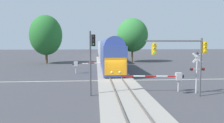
{
  "coord_description": "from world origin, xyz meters",
  "views": [
    {
      "loc": [
        -2.45,
        -25.95,
        4.71
      ],
      "look_at": [
        -0.18,
        3.7,
        2.0
      ],
      "focal_mm": 34.5,
      "sensor_mm": 36.0,
      "label": 1
    }
  ],
  "objects": [
    {
      "name": "crossing_gate_far",
      "position": [
        -4.89,
        6.29,
        1.4
      ],
      "size": [
        5.26,
        0.4,
        1.8
      ],
      "color": "#B7B7BC",
      "rests_on": "ground"
    },
    {
      "name": "crossing_gate_near",
      "position": [
        4.72,
        -6.29,
        1.4
      ],
      "size": [
        6.04,
        0.4,
        1.8
      ],
      "color": "#B7B7BC",
      "rests_on": "ground"
    },
    {
      "name": "road_centre_stripe",
      "position": [
        0.0,
        0.0,
        0.0
      ],
      "size": [
        44.0,
        0.2,
        0.01
      ],
      "color": "beige",
      "rests_on": "ground"
    },
    {
      "name": "traffic_signal_near_right",
      "position": [
        5.11,
        -8.25,
        3.82
      ],
      "size": [
        5.28,
        0.38,
        5.05
      ],
      "color": "#4C4C51",
      "rests_on": "ground"
    },
    {
      "name": "elm_centre_background",
      "position": [
        6.15,
        24.04,
        6.3
      ],
      "size": [
        7.21,
        7.21,
        10.21
      ],
      "color": "brown",
      "rests_on": "ground"
    },
    {
      "name": "railway_track",
      "position": [
        0.0,
        0.0,
        0.1
      ],
      "size": [
        4.4,
        80.0,
        0.32
      ],
      "color": "gray",
      "rests_on": "ground"
    },
    {
      "name": "ground_plane",
      "position": [
        0.0,
        0.0,
        0.0
      ],
      "size": [
        220.0,
        220.0,
        0.0
      ],
      "primitive_type": "plane",
      "color": "#3D3D42"
    },
    {
      "name": "pine_left_background",
      "position": [
        -13.2,
        22.03,
        6.18
      ],
      "size": [
        6.96,
        6.96,
        10.52
      ],
      "color": "brown",
      "rests_on": "ground"
    },
    {
      "name": "traffic_signal_median",
      "position": [
        -2.77,
        -7.37,
        3.78
      ],
      "size": [
        0.53,
        0.38,
        5.65
      ],
      "color": "#4C4C51",
      "rests_on": "ground"
    },
    {
      "name": "crossing_signal_mast",
      "position": [
        6.8,
        -7.1,
        2.35
      ],
      "size": [
        1.36,
        0.44,
        3.84
      ],
      "color": "#B2B2B7",
      "rests_on": "ground"
    },
    {
      "name": "commuter_train",
      "position": [
        0.0,
        29.79,
        2.73
      ],
      "size": [
        3.04,
        63.02,
        5.16
      ],
      "color": "#384C93",
      "rests_on": "railway_track"
    }
  ]
}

